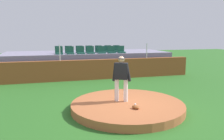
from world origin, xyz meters
name	(u,v)px	position (x,y,z in m)	size (l,w,h in m)	color
ground_plane	(127,110)	(0.00, 0.00, 0.00)	(60.00, 60.00, 0.00)	#2C6622
pitchers_mound	(127,106)	(0.00, 0.00, 0.14)	(4.15, 4.15, 0.27)	#AF6036
pitcher	(121,75)	(-0.17, 0.23, 1.28)	(0.68, 0.44, 1.73)	white
baseball	(135,104)	(0.15, -0.40, 0.31)	(0.07, 0.07, 0.07)	white
fielding_glove	(136,107)	(0.03, -0.74, 0.33)	(0.30, 0.20, 0.11)	brown
brick_barrier	(95,69)	(0.00, 6.01, 0.62)	(12.73, 0.40, 1.24)	brown
fence_post_left	(60,52)	(-2.12, 6.01, 1.73)	(0.06, 0.06, 0.98)	silver
fence_post_right	(147,51)	(3.49, 6.01, 1.73)	(0.06, 0.06, 0.98)	silver
bleacher_platform	(87,62)	(0.00, 8.92, 0.75)	(11.69, 4.27, 1.51)	gray
stadium_chair_0	(59,52)	(-2.10, 7.34, 1.66)	(0.48, 0.44, 0.50)	#1A4C3D
stadium_chair_1	(70,52)	(-1.39, 7.29, 1.66)	(0.48, 0.44, 0.50)	#1A4C3D
stadium_chair_2	(81,52)	(-0.69, 7.30, 1.66)	(0.48, 0.44, 0.50)	#1A4C3D
stadium_chair_3	(91,51)	(-0.03, 7.33, 1.66)	(0.48, 0.44, 0.50)	#1A4C3D
stadium_chair_4	(101,51)	(0.71, 7.32, 1.66)	(0.48, 0.44, 0.50)	#1A4C3D
stadium_chair_5	(111,51)	(1.43, 7.33, 1.66)	(0.48, 0.44, 0.50)	#1A4C3D
stadium_chair_6	(121,51)	(2.13, 7.29, 1.66)	(0.48, 0.44, 0.50)	#1A4C3D
stadium_chair_7	(59,51)	(-2.10, 8.18, 1.66)	(0.48, 0.44, 0.50)	#1A4C3D
stadium_chair_8	(69,51)	(-1.42, 8.19, 1.66)	(0.48, 0.44, 0.50)	#1A4C3D
stadium_chair_9	(79,51)	(-0.67, 8.18, 1.66)	(0.48, 0.44, 0.50)	#1A4C3D
stadium_chair_10	(89,50)	(0.02, 8.20, 1.66)	(0.48, 0.44, 0.50)	#1A4C3D
stadium_chair_11	(99,50)	(0.72, 8.21, 1.66)	(0.48, 0.44, 0.50)	#1A4C3D
stadium_chair_12	(108,50)	(1.41, 8.23, 1.66)	(0.48, 0.44, 0.50)	#1A4C3D
stadium_chair_13	(117,50)	(2.08, 8.21, 1.66)	(0.48, 0.44, 0.50)	#1A4C3D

